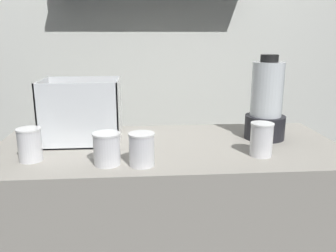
# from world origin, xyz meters

# --- Properties ---
(counter) EXTENTS (1.40, 0.64, 0.90)m
(counter) POSITION_xyz_m (0.00, 0.00, 0.45)
(counter) COLOR #9E998E
(counter) RESTS_ON ground_plane
(back_wall_unit) EXTENTS (2.60, 0.24, 2.50)m
(back_wall_unit) POSITION_xyz_m (-0.00, 0.77, 1.26)
(back_wall_unit) COLOR silver
(back_wall_unit) RESTS_ON ground_plane
(carrot_display_bin) EXTENTS (0.31, 0.23, 0.26)m
(carrot_display_bin) POSITION_xyz_m (-0.35, 0.08, 0.98)
(carrot_display_bin) COLOR white
(carrot_display_bin) RESTS_ON counter
(blender_pitcher) EXTENTS (0.17, 0.17, 0.36)m
(blender_pitcher) POSITION_xyz_m (0.42, 0.07, 1.05)
(blender_pitcher) COLOR black
(blender_pitcher) RESTS_ON counter
(juice_cup_beet_far_left) EXTENTS (0.09, 0.09, 0.12)m
(juice_cup_beet_far_left) POSITION_xyz_m (-0.50, -0.14, 0.95)
(juice_cup_beet_far_left) COLOR white
(juice_cup_beet_far_left) RESTS_ON counter
(juice_cup_beet_left) EXTENTS (0.10, 0.10, 0.11)m
(juice_cup_beet_left) POSITION_xyz_m (-0.23, -0.20, 0.95)
(juice_cup_beet_left) COLOR white
(juice_cup_beet_left) RESTS_ON counter
(juice_cup_beet_middle) EXTENTS (0.09, 0.09, 0.11)m
(juice_cup_beet_middle) POSITION_xyz_m (-0.11, -0.22, 0.95)
(juice_cup_beet_middle) COLOR white
(juice_cup_beet_middle) RESTS_ON counter
(juice_cup_orange_right) EXTENTS (0.09, 0.09, 0.12)m
(juice_cup_orange_right) POSITION_xyz_m (0.33, -0.15, 0.95)
(juice_cup_orange_right) COLOR white
(juice_cup_orange_right) RESTS_ON counter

